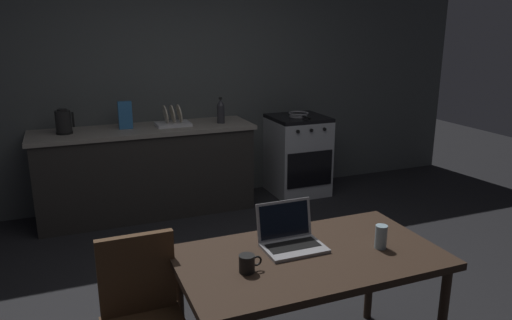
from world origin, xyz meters
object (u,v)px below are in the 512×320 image
at_px(electric_kettle, 64,122).
at_px(cereal_box, 125,115).
at_px(stove_oven, 297,155).
at_px(laptop, 291,239).
at_px(drinking_glass, 381,237).
at_px(dining_table, 309,267).
at_px(frying_pan, 299,114).
at_px(coffee_mug, 247,263).
at_px(chair, 142,314).
at_px(bottle, 221,111).
at_px(dish_rack, 173,121).

xyz_separation_m(electric_kettle, cereal_box, (0.56, 0.02, 0.02)).
distance_m(stove_oven, laptop, 2.99).
relative_size(drinking_glass, cereal_box, 0.47).
bearing_deg(dining_table, electric_kettle, 112.07).
relative_size(stove_oven, laptop, 2.79).
relative_size(stove_oven, frying_pan, 2.25).
distance_m(laptop, coffee_mug, 0.36).
bearing_deg(electric_kettle, drinking_glass, -62.05).
bearing_deg(frying_pan, cereal_box, 178.47).
distance_m(stove_oven, chair, 3.40).
xyz_separation_m(dining_table, frying_pan, (1.32, 2.72, 0.27)).
height_order(chair, frying_pan, frying_pan).
distance_m(bottle, cereal_box, 0.95).
height_order(coffee_mug, cereal_box, cereal_box).
xyz_separation_m(stove_oven, chair, (-2.17, -2.62, 0.06)).
relative_size(laptop, electric_kettle, 1.37).
xyz_separation_m(frying_pan, coffee_mug, (-1.68, -2.78, -0.15)).
relative_size(stove_oven, dish_rack, 2.63).
bearing_deg(laptop, coffee_mug, -143.76).
bearing_deg(chair, stove_oven, 37.19).
distance_m(dining_table, drinking_glass, 0.41).
bearing_deg(stove_oven, electric_kettle, 179.94).
height_order(electric_kettle, coffee_mug, electric_kettle).
distance_m(electric_kettle, bottle, 1.52).
height_order(chair, cereal_box, cereal_box).
height_order(cereal_box, dish_rack, cereal_box).
distance_m(stove_oven, cereal_box, 1.96).
relative_size(laptop, frying_pan, 0.81).
height_order(stove_oven, cereal_box, cereal_box).
bearing_deg(frying_pan, bottle, -178.75).
bearing_deg(dish_rack, laptop, -89.10).
distance_m(bottle, coffee_mug, 2.87).
height_order(laptop, bottle, bottle).
distance_m(chair, coffee_mug, 0.58).
relative_size(laptop, cereal_box, 1.19).
height_order(bottle, drinking_glass, bottle).
bearing_deg(electric_kettle, coffee_mug, -75.02).
height_order(dining_table, chair, chair).
bearing_deg(laptop, frying_pan, 69.84).
xyz_separation_m(electric_kettle, bottle, (1.52, -0.05, 0.01)).
xyz_separation_m(laptop, electric_kettle, (-1.07, 2.63, 0.23)).
distance_m(stove_oven, electric_kettle, 2.50).
bearing_deg(coffee_mug, frying_pan, 58.78).
height_order(chair, laptop, laptop).
bearing_deg(chair, coffee_mug, -33.90).
bearing_deg(cereal_box, electric_kettle, -177.97).
relative_size(stove_oven, bottle, 3.36).
height_order(dining_table, coffee_mug, coffee_mug).
xyz_separation_m(frying_pan, dish_rack, (-1.41, 0.03, 0.02)).
relative_size(electric_kettle, frying_pan, 0.59).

